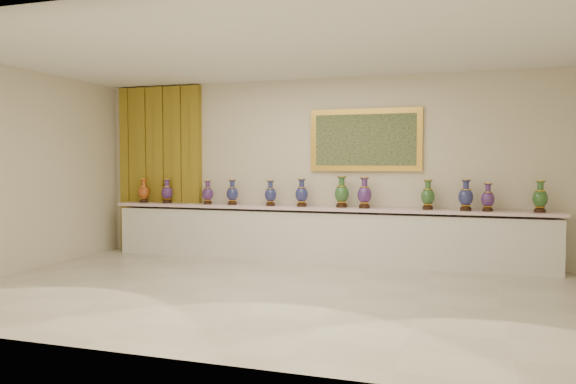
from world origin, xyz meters
name	(u,v)px	position (x,y,z in m)	size (l,w,h in m)	color
ground	(274,292)	(0.00, 0.00, 0.00)	(8.00, 8.00, 0.00)	beige
room	(190,165)	(-2.43, 2.44, 1.58)	(8.00, 8.00, 8.00)	beige
counter	(320,235)	(0.00, 2.27, 0.44)	(7.28, 0.48, 0.90)	white
vase_0	(144,192)	(-3.27, 2.27, 1.09)	(0.26, 0.26, 0.43)	#321C0D
vase_1	(167,192)	(-2.81, 2.28, 1.09)	(0.25, 0.25, 0.43)	#321C0D
vase_2	(208,193)	(-1.99, 2.24, 1.08)	(0.23, 0.23, 0.41)	#321C0D
vase_3	(232,193)	(-1.53, 2.25, 1.09)	(0.25, 0.25, 0.43)	#321C0D
vase_4	(270,194)	(-0.83, 2.22, 1.09)	(0.20, 0.20, 0.42)	#321C0D
vase_5	(302,194)	(-0.30, 2.24, 1.10)	(0.26, 0.26, 0.46)	#321C0D
vase_6	(342,193)	(0.36, 2.26, 1.12)	(0.26, 0.26, 0.50)	#321C0D
vase_7	(365,194)	(0.74, 2.22, 1.12)	(0.29, 0.29, 0.49)	#321C0D
vase_8	(428,196)	(1.70, 2.27, 1.10)	(0.28, 0.28, 0.46)	#321C0D
vase_9	(466,197)	(2.26, 2.22, 1.11)	(0.27, 0.27, 0.47)	#321C0D
vase_10	(488,199)	(2.57, 2.21, 1.09)	(0.25, 0.25, 0.42)	#321C0D
vase_11	(540,198)	(3.28, 2.23, 1.11)	(0.28, 0.28, 0.46)	#321C0D
label_card	(191,204)	(-2.26, 2.13, 0.90)	(0.10, 0.06, 0.00)	white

